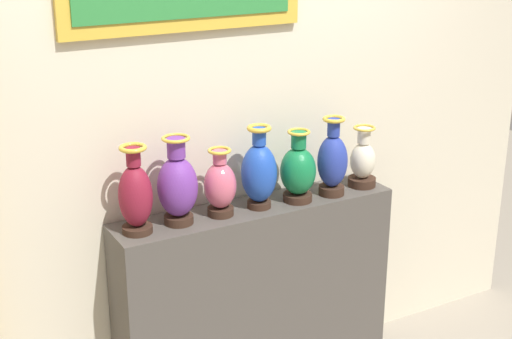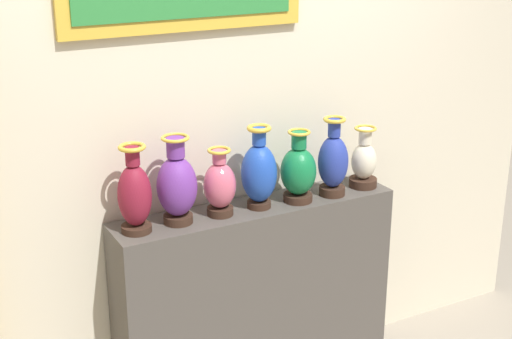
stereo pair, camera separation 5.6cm
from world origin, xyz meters
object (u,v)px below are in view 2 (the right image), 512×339
at_px(vase_burgundy, 135,195).
at_px(vase_emerald, 298,171).
at_px(vase_cobalt, 333,162).
at_px(vase_rose, 220,186).
at_px(vase_ivory, 364,162).
at_px(vase_violet, 177,185).
at_px(vase_sapphire, 259,172).

xyz_separation_m(vase_burgundy, vase_emerald, (0.83, -0.02, -0.02)).
xyz_separation_m(vase_emerald, vase_cobalt, (0.20, -0.01, 0.02)).
relative_size(vase_rose, vase_cobalt, 0.81).
relative_size(vase_cobalt, vase_ivory, 1.26).
distance_m(vase_emerald, vase_ivory, 0.41).
height_order(vase_violet, vase_ivory, vase_violet).
bearing_deg(vase_ivory, vase_burgundy, 179.57).
distance_m(vase_sapphire, vase_cobalt, 0.41).
relative_size(vase_burgundy, vase_violet, 0.98).
height_order(vase_violet, vase_rose, vase_violet).
distance_m(vase_violet, vase_ivory, 1.03).
bearing_deg(vase_ivory, vase_emerald, -177.85).
xyz_separation_m(vase_violet, vase_rose, (0.21, -0.01, -0.04)).
relative_size(vase_rose, vase_emerald, 0.90).
bearing_deg(vase_sapphire, vase_rose, 178.73).
relative_size(vase_burgundy, vase_emerald, 1.12).
xyz_separation_m(vase_burgundy, vase_violet, (0.20, 0.01, 0.01)).
bearing_deg(vase_violet, vase_ivory, -0.84).
height_order(vase_sapphire, vase_emerald, vase_sapphire).
xyz_separation_m(vase_burgundy, vase_sapphire, (0.62, -0.01, 0.00)).
height_order(vase_rose, vase_ivory, vase_rose).
xyz_separation_m(vase_violet, vase_sapphire, (0.42, -0.01, -0.00)).
relative_size(vase_violet, vase_emerald, 1.15).
bearing_deg(vase_emerald, vase_ivory, 2.15).
bearing_deg(vase_emerald, vase_rose, 176.77).
bearing_deg(vase_violet, vase_rose, -1.88).
relative_size(vase_violet, vase_cobalt, 1.03).
xyz_separation_m(vase_sapphire, vase_emerald, (0.21, -0.02, -0.03)).
xyz_separation_m(vase_sapphire, vase_ivory, (0.61, -0.00, -0.05)).
height_order(vase_rose, vase_emerald, vase_emerald).
relative_size(vase_sapphire, vase_emerald, 1.13).
distance_m(vase_burgundy, vase_cobalt, 1.03).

